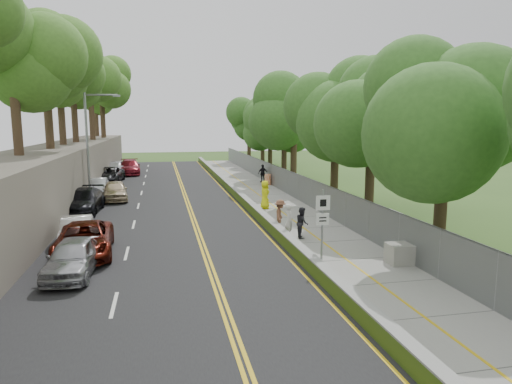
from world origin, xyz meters
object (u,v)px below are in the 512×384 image
(construction_barrel, at_px, (268,180))
(person_far, at_px, (263,173))
(streetlight, at_px, (90,140))
(signpost, at_px, (323,218))
(car_1, at_px, (77,231))
(car_0, at_px, (73,257))
(car_2, at_px, (84,240))
(concrete_block, at_px, (402,254))
(painter_0, at_px, (265,195))

(construction_barrel, height_order, person_far, person_far)
(streetlight, relative_size, signpost, 2.58)
(car_1, bearing_deg, person_far, 50.19)
(car_0, distance_m, car_2, 2.67)
(streetlight, relative_size, person_far, 4.51)
(streetlight, xyz_separation_m, car_2, (1.46, -13.98, -3.87))
(construction_barrel, xyz_separation_m, person_far, (-0.10, 1.77, 0.39))
(construction_barrel, bearing_deg, concrete_block, -90.00)
(person_far, bearing_deg, concrete_block, 76.64)
(signpost, xyz_separation_m, car_1, (-10.72, 5.13, -1.26))
(construction_barrel, bearing_deg, streetlight, -155.94)
(signpost, xyz_separation_m, person_far, (3.15, 25.37, -1.03))
(construction_barrel, height_order, car_1, car_1)
(car_0, xyz_separation_m, person_far, (13.20, 25.00, 0.18))
(car_0, distance_m, painter_0, 15.70)
(concrete_block, relative_size, person_far, 0.71)
(car_1, xyz_separation_m, car_2, (0.67, -2.09, 0.06))
(construction_barrel, relative_size, concrete_block, 0.79)
(signpost, bearing_deg, streetlight, 124.08)
(streetlight, distance_m, person_far, 17.28)
(concrete_block, bearing_deg, painter_0, 102.64)
(signpost, xyz_separation_m, painter_0, (0.32, 12.16, -0.95))
(streetlight, distance_m, concrete_block, 23.61)
(construction_barrel, distance_m, car_0, 26.77)
(streetlight, bearing_deg, car_1, -86.17)
(streetlight, xyz_separation_m, construction_barrel, (14.76, 6.59, -4.09))
(signpost, relative_size, painter_0, 1.60)
(streetlight, bearing_deg, construction_barrel, 24.06)
(car_1, relative_size, painter_0, 2.09)
(car_2, xyz_separation_m, person_far, (13.20, 22.33, 0.17))
(construction_barrel, height_order, car_2, car_2)
(painter_0, bearing_deg, person_far, -12.37)
(construction_barrel, height_order, painter_0, painter_0)
(car_2, height_order, painter_0, painter_0)
(car_0, bearing_deg, signpost, 2.03)
(concrete_block, height_order, person_far, person_far)
(person_far, bearing_deg, car_0, 48.59)
(streetlight, bearing_deg, person_far, 29.68)
(signpost, height_order, car_2, signpost)
(streetlight, relative_size, car_2, 1.53)
(car_2, relative_size, person_far, 2.94)
(car_0, height_order, car_2, car_2)
(car_1, bearing_deg, streetlight, 88.44)
(car_2, bearing_deg, car_1, 103.84)
(streetlight, bearing_deg, car_0, -84.98)
(car_1, distance_m, car_2, 2.20)
(car_0, bearing_deg, construction_barrel, 64.37)
(streetlight, distance_m, painter_0, 13.29)
(signpost, relative_size, car_0, 0.74)
(streetlight, xyz_separation_m, signpost, (11.51, -17.02, -2.68))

